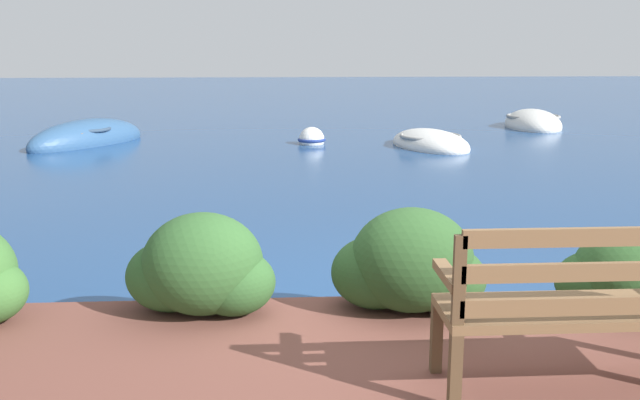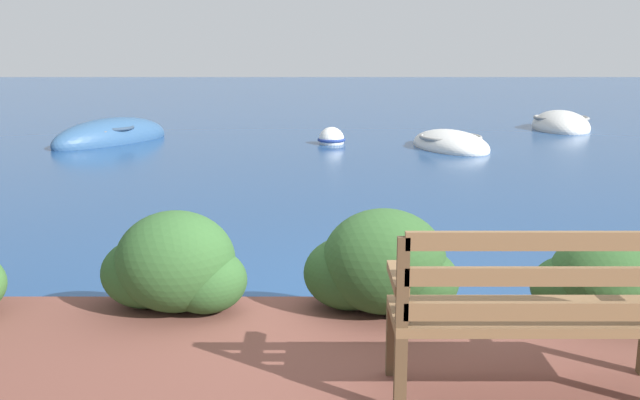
% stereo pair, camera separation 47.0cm
% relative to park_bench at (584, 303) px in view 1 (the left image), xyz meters
% --- Properties ---
extents(ground_plane, '(80.00, 80.00, 0.00)m').
position_rel_park_bench_xyz_m(ground_plane, '(-0.77, 1.50, -0.70)').
color(ground_plane, navy).
extents(park_bench, '(1.47, 0.48, 0.93)m').
position_rel_park_bench_xyz_m(park_bench, '(0.00, 0.00, 0.00)').
color(park_bench, brown).
rests_on(park_bench, patio_terrace).
extents(hedge_clump_left, '(1.02, 0.73, 0.69)m').
position_rel_park_bench_xyz_m(hedge_clump_left, '(-2.08, 1.25, -0.18)').
color(hedge_clump_left, '#2D5628').
rests_on(hedge_clump_left, patio_terrace).
extents(hedge_clump_centre, '(1.05, 0.75, 0.71)m').
position_rel_park_bench_xyz_m(hedge_clump_centre, '(-0.67, 1.22, -0.18)').
color(hedge_clump_centre, '#284C23').
rests_on(hedge_clump_centre, patio_terrace).
extents(hedge_clump_right, '(0.86, 0.62, 0.59)m').
position_rel_park_bench_xyz_m(hedge_clump_right, '(0.75, 1.07, -0.23)').
color(hedge_clump_right, '#284C23').
rests_on(hedge_clump_right, patio_terrace).
extents(rowboat_nearest, '(1.82, 2.50, 0.62)m').
position_rel_park_bench_xyz_m(rowboat_nearest, '(1.48, 10.55, -0.65)').
color(rowboat_nearest, silver).
rests_on(rowboat_nearest, ground_plane).
extents(rowboat_mid, '(2.36, 3.01, 0.90)m').
position_rel_park_bench_xyz_m(rowboat_mid, '(-5.43, 11.36, -0.63)').
color(rowboat_mid, '#2D517A').
rests_on(rowboat_mid, ground_plane).
extents(rowboat_far, '(1.53, 2.46, 0.78)m').
position_rel_park_bench_xyz_m(rowboat_far, '(4.71, 13.75, -0.63)').
color(rowboat_far, silver).
rests_on(rowboat_far, ground_plane).
extents(mooring_buoy, '(0.58, 0.58, 0.52)m').
position_rel_park_bench_xyz_m(mooring_buoy, '(-0.86, 11.11, -0.61)').
color(mooring_buoy, white).
rests_on(mooring_buoy, ground_plane).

